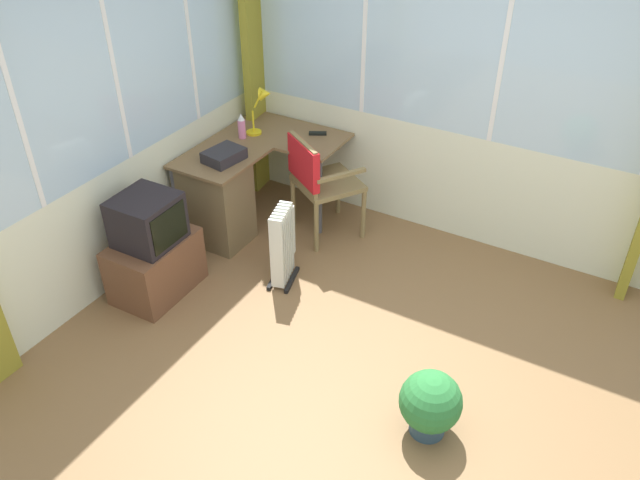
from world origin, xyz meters
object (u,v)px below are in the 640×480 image
at_px(desk, 222,195).
at_px(paper_tray, 224,155).
at_px(space_heater, 283,244).
at_px(potted_plant, 430,403).
at_px(spray_bottle, 242,126).
at_px(desk_lamp, 262,103).
at_px(wooden_armchair, 315,175).
at_px(tv_remote, 318,133).
at_px(tv_on_stand, 153,251).

relative_size(desk, paper_tray, 4.21).
bearing_deg(desk, space_heater, -108.42).
xyz_separation_m(desk, potted_plant, (-1.06, -2.27, -0.16)).
bearing_deg(spray_bottle, space_heater, -129.18).
xyz_separation_m(desk_lamp, potted_plant, (-1.67, -2.24, -0.75)).
relative_size(space_heater, potted_plant, 1.47).
distance_m(wooden_armchair, space_heater, 0.70).
relative_size(tv_remote, potted_plant, 0.35).
bearing_deg(tv_remote, spray_bottle, 96.64).
height_order(desk_lamp, tv_on_stand, desk_lamp).
relative_size(desk, desk_lamp, 3.20).
height_order(tv_on_stand, potted_plant, tv_on_stand).
distance_m(desk_lamp, space_heater, 1.30).
relative_size(desk_lamp, tv_on_stand, 0.49).
distance_m(desk_lamp, wooden_armchair, 0.78).
bearing_deg(potted_plant, wooden_armchair, 48.03).
relative_size(desk_lamp, spray_bottle, 1.83).
bearing_deg(desk, paper_tray, -79.12).
distance_m(desk_lamp, potted_plant, 2.89).
xyz_separation_m(tv_remote, potted_plant, (-1.84, -1.81, -0.50)).
height_order(desk, tv_on_stand, tv_on_stand).
distance_m(paper_tray, potted_plant, 2.52).
distance_m(spray_bottle, wooden_armchair, 0.76).
relative_size(wooden_armchair, tv_on_stand, 1.10).
height_order(tv_on_stand, space_heater, tv_on_stand).
bearing_deg(tv_on_stand, spray_bottle, 3.18).
bearing_deg(potted_plant, spray_bottle, 57.71).
bearing_deg(spray_bottle, tv_remote, -54.55).
bearing_deg(paper_tray, wooden_armchair, -57.87).
bearing_deg(space_heater, potted_plant, -118.07).
xyz_separation_m(desk, space_heater, (-0.25, -0.75, -0.07)).
bearing_deg(desk_lamp, desk, 177.70).
bearing_deg(paper_tray, tv_on_stand, 177.00).
bearing_deg(space_heater, spray_bottle, 50.82).
bearing_deg(space_heater, tv_on_stand, 128.52).
relative_size(paper_tray, tv_on_stand, 0.37).
xyz_separation_m(tv_remote, spray_bottle, (-0.37, 0.52, 0.09)).
bearing_deg(tv_on_stand, desk_lamp, -0.68).
relative_size(desk_lamp, tv_remote, 2.63).
height_order(space_heater, potted_plant, space_heater).
distance_m(spray_bottle, tv_on_stand, 1.34).
xyz_separation_m(wooden_armchair, potted_plant, (-1.45, -1.61, -0.35)).
xyz_separation_m(tv_on_stand, space_heater, (0.59, -0.75, -0.04)).
height_order(wooden_armchair, space_heater, wooden_armchair).
bearing_deg(wooden_armchair, paper_tray, 122.13).
bearing_deg(wooden_armchair, desk_lamp, 71.05).
distance_m(desk, tv_on_stand, 0.84).
bearing_deg(desk, tv_on_stand, -179.52).
bearing_deg(space_heater, wooden_armchair, 8.50).
distance_m(space_heater, potted_plant, 1.72).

